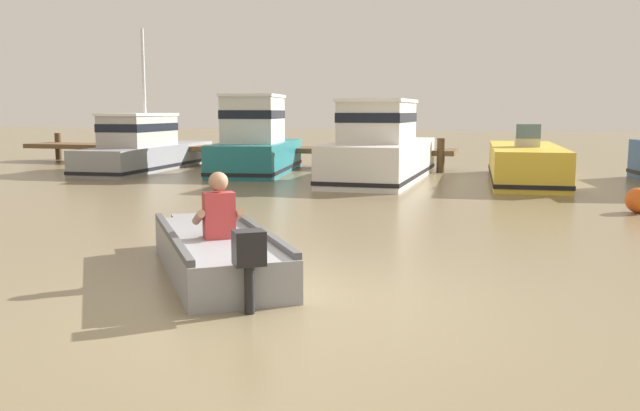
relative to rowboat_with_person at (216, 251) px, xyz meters
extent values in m
plane|color=#7A6B4C|center=(1.29, -0.96, -0.25)|extent=(120.00, 120.00, 0.00)
cube|color=brown|center=(-6.49, 14.37, 0.33)|extent=(15.59, 1.50, 0.16)
cylinder|color=#4D3924|center=(-13.88, 15.07, 0.26)|extent=(0.24, 0.24, 1.01)
cylinder|color=#4D3924|center=(-6.49, 15.07, 0.34)|extent=(0.24, 0.24, 1.17)
cylinder|color=#4D3924|center=(0.90, 13.67, 0.27)|extent=(0.24, 0.24, 1.04)
cube|color=gray|center=(0.04, -0.06, -0.03)|extent=(2.70, 3.16, 0.44)
cube|color=gray|center=(-0.97, 1.35, -0.03)|extent=(0.72, 0.68, 0.42)
cube|color=#4D4E51|center=(-0.37, -0.35, 0.22)|extent=(1.84, 2.51, 0.08)
cube|color=#4D4E51|center=(0.45, 0.24, 0.22)|extent=(1.84, 2.51, 0.08)
cube|color=#A0A2A8|center=(0.10, -0.14, 0.15)|extent=(0.99, 0.82, 0.06)
cylinder|color=black|center=(1.00, -1.40, 0.02)|extent=(0.14, 0.14, 0.54)
cube|color=black|center=(1.00, -1.40, 0.37)|extent=(0.37, 0.36, 0.32)
cube|color=#B23333|center=(0.13, -0.18, 0.45)|extent=(0.40, 0.38, 0.52)
sphere|color=#9E7051|center=(0.13, -0.18, 0.83)|extent=(0.22, 0.22, 0.22)
cylinder|color=#9E7051|center=(-0.08, -0.27, 0.43)|extent=(0.32, 0.40, 0.23)
cylinder|color=#9E7051|center=(0.28, -0.01, 0.43)|extent=(0.32, 0.40, 0.23)
cube|color=gray|center=(-8.29, 12.32, 0.13)|extent=(2.22, 6.84, 0.76)
cube|color=black|center=(-8.29, 12.32, -0.12)|extent=(2.27, 6.88, 0.10)
cube|color=#B2ADA3|center=(-8.24, 11.72, 0.98)|extent=(1.55, 2.92, 0.94)
cube|color=black|center=(-8.24, 11.72, 1.10)|extent=(1.58, 2.95, 0.24)
cube|color=white|center=(-8.24, 11.72, 1.49)|extent=(1.63, 3.07, 0.08)
cylinder|color=silver|center=(-8.28, 12.15, 2.33)|extent=(0.10, 0.10, 3.65)
cube|color=#1E727A|center=(-4.40, 12.03, 0.21)|extent=(2.74, 5.34, 0.93)
cube|color=black|center=(-4.40, 12.03, -0.09)|extent=(2.78, 5.39, 0.10)
cube|color=silver|center=(-4.32, 11.58, 1.34)|extent=(1.82, 2.36, 1.32)
cube|color=black|center=(-4.32, 11.58, 1.50)|extent=(1.86, 2.39, 0.24)
cube|color=white|center=(-4.32, 11.58, 2.04)|extent=(1.91, 2.48, 0.08)
cube|color=white|center=(-0.37, 11.07, 0.27)|extent=(2.08, 6.27, 1.04)
cube|color=black|center=(-0.37, 11.07, -0.07)|extent=(2.12, 6.31, 0.10)
cube|color=silver|center=(-0.36, 10.51, 1.31)|extent=(1.61, 2.64, 1.04)
cube|color=black|center=(-0.36, 10.51, 1.44)|extent=(1.64, 2.67, 0.24)
cube|color=white|center=(-0.36, 10.51, 1.87)|extent=(1.69, 2.77, 0.08)
cube|color=gold|center=(3.36, 11.69, 0.22)|extent=(2.15, 6.08, 0.95)
cube|color=black|center=(3.36, 11.69, -0.08)|extent=(2.19, 6.12, 0.10)
cube|color=beige|center=(3.39, 11.25, 0.92)|extent=(0.64, 0.54, 0.44)
cube|color=slate|center=(3.41, 10.99, 1.10)|extent=(0.60, 0.08, 0.36)
sphere|color=#E55919|center=(5.39, 6.49, -0.02)|extent=(0.47, 0.47, 0.47)
camera|label=1|loc=(3.40, -7.03, 1.61)|focal=38.15mm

